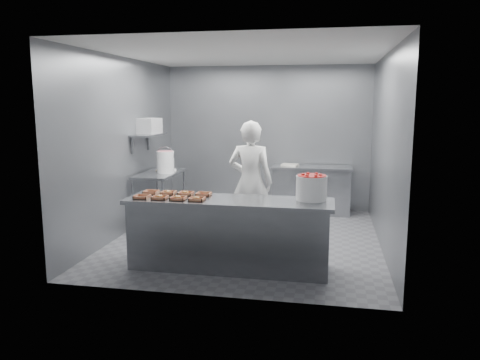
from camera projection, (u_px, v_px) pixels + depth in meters
name	position (u px, v px, depth m)	size (l,w,h in m)	color
floor	(247.00, 238.00, 7.30)	(4.50, 4.50, 0.00)	#4C4C51
ceiling	(248.00, 54.00, 6.84)	(4.50, 4.50, 0.00)	white
wall_back	(267.00, 138.00, 9.25)	(4.00, 0.04, 2.80)	slate
wall_left	(124.00, 147.00, 7.45)	(0.04, 4.50, 2.80)	slate
wall_right	(385.00, 152.00, 6.70)	(0.04, 4.50, 2.80)	slate
service_counter	(229.00, 234.00, 5.92)	(2.60, 0.70, 0.90)	slate
prep_table	(160.00, 190.00, 8.09)	(0.60, 1.20, 0.90)	slate
back_counter	(311.00, 190.00, 8.90)	(1.50, 0.60, 0.90)	slate
wall_shelf	(149.00, 135.00, 7.97)	(0.35, 0.90, 0.03)	slate
tray_0	(142.00, 197.00, 5.90)	(0.19, 0.18, 0.04)	#A47D64
tray_1	(160.00, 197.00, 5.85)	(0.19, 0.18, 0.06)	#A47D64
tray_2	(178.00, 198.00, 5.81)	(0.19, 0.18, 0.06)	#A47D64
tray_3	(197.00, 199.00, 5.76)	(0.19, 0.18, 0.06)	#A47D64
tray_4	(151.00, 192.00, 6.20)	(0.19, 0.18, 0.04)	#A47D64
tray_5	(168.00, 193.00, 6.15)	(0.19, 0.18, 0.06)	#A47D64
tray_6	(186.00, 193.00, 6.11)	(0.19, 0.18, 0.06)	#A47D64
tray_7	(204.00, 194.00, 6.06)	(0.19, 0.18, 0.04)	#A47D64
worker	(251.00, 182.00, 6.98)	(0.67, 0.44, 1.83)	white
strawberry_tub	(311.00, 187.00, 5.78)	(0.38, 0.38, 0.31)	white
glaze_bucket	(165.00, 161.00, 7.98)	(0.31, 0.29, 0.45)	white
bucket_lid	(167.00, 170.00, 8.26)	(0.32, 0.32, 0.03)	white
rag	(161.00, 170.00, 8.26)	(0.13, 0.12, 0.02)	#CCB28C
appliance	(149.00, 126.00, 7.98)	(0.31, 0.35, 0.26)	gray
paper_stack	(290.00, 165.00, 8.90)	(0.30, 0.22, 0.04)	silver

